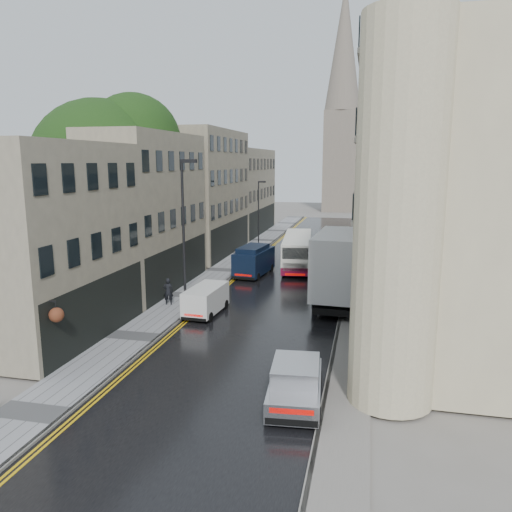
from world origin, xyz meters
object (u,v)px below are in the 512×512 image
at_px(lamp_post_far, 258,216).
at_px(pedestrian, 168,291).
at_px(tree_near, 102,193).
at_px(tree_far, 175,192).
at_px(silver_hatchback, 268,400).
at_px(cream_bus, 284,257).
at_px(lamp_post_near, 184,238).
at_px(navy_van, 236,263).
at_px(white_van, 185,305).
at_px(white_lorry, 315,273).

bearing_deg(lamp_post_far, pedestrian, -94.48).
distance_m(tree_near, tree_far, 13.02).
relative_size(tree_far, lamp_post_far, 1.77).
height_order(tree_far, silver_hatchback, tree_far).
bearing_deg(cream_bus, tree_near, -152.29).
relative_size(silver_hatchback, lamp_post_near, 0.48).
bearing_deg(cream_bus, lamp_post_far, 108.08).
bearing_deg(silver_hatchback, tree_far, 112.55).
distance_m(cream_bus, lamp_post_far, 10.42).
distance_m(silver_hatchback, lamp_post_near, 14.25).
distance_m(navy_van, lamp_post_far, 12.45).
height_order(white_van, lamp_post_far, lamp_post_far).
relative_size(cream_bus, white_van, 2.59).
bearing_deg(pedestrian, tree_far, -87.56).
distance_m(pedestrian, lamp_post_far, 20.58).
bearing_deg(tree_near, tree_far, 88.68).
bearing_deg(lamp_post_far, white_lorry, -68.48).
height_order(cream_bus, white_lorry, white_lorry).
distance_m(tree_far, pedestrian, 18.02).
distance_m(white_van, navy_van, 10.57).
relative_size(white_lorry, lamp_post_near, 1.00).
distance_m(white_lorry, lamp_post_far, 20.98).
height_order(tree_near, pedestrian, tree_near).
relative_size(lamp_post_near, lamp_post_far, 1.29).
relative_size(tree_far, navy_van, 2.51).
relative_size(tree_far, white_van, 3.23).
bearing_deg(navy_van, silver_hatchback, -65.30).
bearing_deg(white_lorry, lamp_post_near, -161.03).
bearing_deg(pedestrian, white_lorry, 168.47).
bearing_deg(navy_van, lamp_post_far, 100.69).
distance_m(tree_far, silver_hatchback, 33.01).
relative_size(tree_near, lamp_post_near, 1.53).
xyz_separation_m(tree_far, pedestrian, (5.85, -16.22, -5.25)).
distance_m(tree_near, navy_van, 11.28).
bearing_deg(tree_near, white_lorry, -8.35).
bearing_deg(lamp_post_near, cream_bus, 78.65).
distance_m(tree_far, white_lorry, 21.82).
bearing_deg(white_van, tree_far, 116.39).
distance_m(silver_hatchback, navy_van, 21.98).
xyz_separation_m(cream_bus, navy_van, (-3.31, -2.92, -0.09)).
height_order(lamp_post_near, lamp_post_far, lamp_post_near).
bearing_deg(navy_van, pedestrian, -98.85).
height_order(white_lorry, lamp_post_far, lamp_post_far).
bearing_deg(white_lorry, cream_bus, 113.23).
relative_size(navy_van, lamp_post_near, 0.55).
distance_m(tree_near, pedestrian, 9.15).
bearing_deg(lamp_post_near, white_lorry, 22.28).
relative_size(pedestrian, lamp_post_far, 0.24).
bearing_deg(navy_van, tree_near, -142.90).
xyz_separation_m(navy_van, pedestrian, (-2.26, -8.16, -0.31)).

